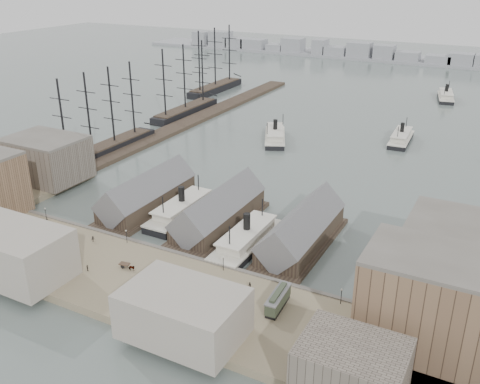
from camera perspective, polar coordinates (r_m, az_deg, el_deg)
The scene contains 39 objects.
ground at distance 146.18m, azimuth -5.56°, elevation -6.27°, with size 900.00×900.00×0.00m, color #4F5B57.
quay at distance 131.97m, azimuth -10.38°, elevation -9.60°, with size 180.00×30.00×2.00m, color #796C51.
seawall at distance 141.90m, azimuth -6.73°, elevation -6.76°, with size 180.00×1.20×2.30m, color #59544C.
west_wharf at distance 258.24m, azimuth -6.10°, elevation 7.16°, with size 10.00×220.00×1.60m, color #2D231C.
ferry_shed_west at distance 170.21m, azimuth -9.85°, elevation -0.34°, with size 14.00×42.00×12.60m.
ferry_shed_center at distance 156.72m, azimuth -2.25°, elevation -2.13°, with size 14.00×42.00×12.60m.
ferry_shed_east at distance 146.64m, azimuth 6.60°, elevation -4.16°, with size 14.00×42.00×12.60m.
warehouse_west_back at distance 198.05m, azimuth -19.95°, elevation 3.34°, with size 26.00×20.00×14.00m, color #60564C.
warehouse_east_front at distance 111.11m, azimuth 20.74°, elevation -11.30°, with size 30.00×18.00×19.00m, color brown.
warehouse_east_back at distance 135.40m, azimuth 23.19°, elevation -6.18°, with size 28.00×20.00×15.00m, color #60564C.
street_bldg_center at distance 110.59m, azimuth -6.08°, elevation -12.73°, with size 24.00×16.00×10.00m, color gray.
street_bldg_west at distance 140.66m, azimuth -23.40°, elevation -5.80°, with size 30.00×16.00×12.00m, color gray.
street_bldg_east at distance 98.07m, azimuth 11.78°, elevation -18.26°, with size 18.00×14.00×11.00m, color #60564C.
lamp_post_far_w at distance 166.67m, azimuth -20.05°, elevation -1.98°, with size 0.44×0.44×3.92m.
lamp_post_near_w at distance 147.21m, azimuth -12.04°, elevation -4.40°, with size 0.44×0.44×3.92m.
lamp_post_near_e at distance 131.76m, azimuth -1.80°, elevation -7.34°, with size 0.44×0.44×3.92m.
lamp_post_far_e at distance 121.87m, azimuth 10.77°, elevation -10.59°, with size 0.44×0.44×3.92m.
far_shore at distance 450.65m, azimuth 18.74°, elevation 13.39°, with size 500.00×40.00×15.72m.
ferry_docked_west at distance 163.98m, azimuth -6.18°, elevation -1.89°, with size 8.90×29.68×10.60m.
ferry_docked_east at distance 146.27m, azimuth 0.72°, elevation -5.01°, with size 8.95×29.82×10.65m.
ferry_open_near at distance 235.39m, azimuth 3.76°, elevation 6.04°, with size 19.22×29.09×10.04m.
ferry_open_mid at distance 243.00m, azimuth 16.81°, elevation 5.59°, with size 9.28×26.17×9.20m.
ferry_open_far at distance 329.97m, azimuth 21.10°, elevation 9.53°, with size 13.09×27.49×9.44m.
sailing_ship_near at distance 224.98m, azimuth -14.30°, elevation 4.58°, with size 8.34×57.42×34.27m.
sailing_ship_mid at distance 278.80m, azimuth -5.83°, elevation 8.74°, with size 8.57×49.51×35.23m.
sailing_ship_far at distance 330.41m, azimuth -2.63°, elevation 11.14°, with size 9.07×50.40×37.29m.
tram at distance 119.39m, azimuth 4.07°, elevation -11.45°, with size 3.31×10.45×3.67m.
horse_cart_left at distance 163.21m, azimuth -20.84°, elevation -3.38°, with size 4.63×3.76×1.63m.
horse_cart_center at distance 135.73m, azimuth -11.72°, elevation -7.82°, with size 4.94×1.95×1.55m.
horse_cart_right at distance 118.02m, azimuth -4.37°, elevation -12.55°, with size 4.87×2.92×1.66m.
pedestrian_0 at distance 165.51m, azimuth -19.91°, elevation -2.87°, with size 0.58×0.42×1.58m, color black.
pedestrian_1 at distance 158.29m, azimuth -23.26°, elevation -4.62°, with size 0.80×0.62×1.64m, color black.
pedestrian_2 at distance 150.86m, azimuth -15.42°, elevation -4.85°, with size 1.06×0.61×1.65m, color black.
pedestrian_3 at distance 137.67m, azimuth -15.97°, elevation -7.79°, with size 0.97×0.41×1.66m, color black.
pedestrian_4 at distance 131.29m, azimuth -7.04°, elevation -8.59°, with size 0.86×0.56×1.76m, color black.
pedestrian_5 at distance 121.76m, azimuth -5.48°, elevation -11.32°, with size 0.63×0.46×1.73m, color black.
pedestrian_6 at distance 125.90m, azimuth 1.04°, elevation -9.94°, with size 0.81×0.63×1.66m, color black.
pedestrian_7 at distance 114.86m, azimuth -1.40°, elevation -13.58°, with size 1.15×0.66×1.77m, color black.
pedestrian_8 at distance 116.17m, azimuth 10.70°, elevation -13.62°, with size 0.94×0.39×1.61m, color black.
Camera 1 is at (71.82, -105.21, 71.69)m, focal length 40.00 mm.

